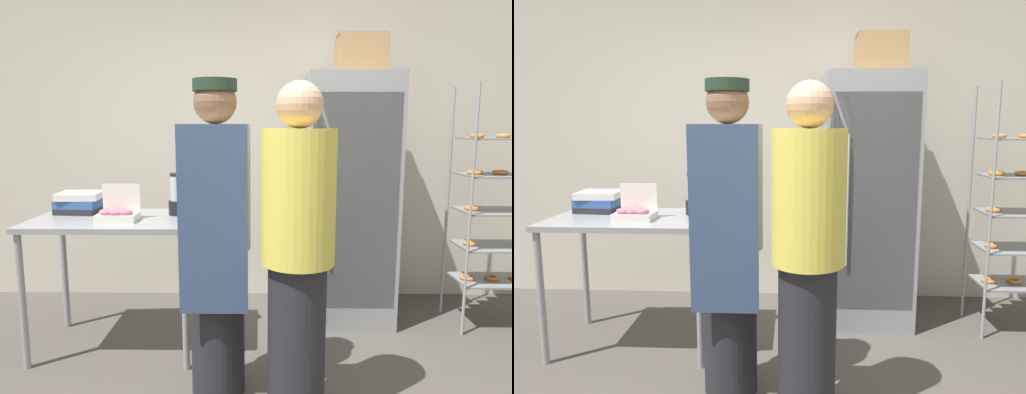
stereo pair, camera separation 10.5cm
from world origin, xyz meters
TOP-DOWN VIEW (x-y plane):
  - back_wall at (0.00, 2.18)m, footprint 6.40×0.12m
  - refrigerator at (0.70, 1.65)m, footprint 0.67×0.73m
  - baking_rack at (1.81, 1.48)m, footprint 0.61×0.43m
  - prep_counter at (-0.95, 1.09)m, footprint 1.10×0.70m
  - donut_box at (-0.90, 0.99)m, footprint 0.25×0.19m
  - blender_pitcher at (-0.55, 1.20)m, footprint 0.13×0.13m
  - binder_stack at (-1.25, 1.28)m, footprint 0.31×0.28m
  - cardboard_storage_box at (0.78, 1.66)m, footprint 0.35×0.34m
  - person_baker at (-0.21, 0.54)m, footprint 0.37×0.39m
  - person_customer at (0.21, 0.31)m, footprint 0.37×0.37m

SIDE VIEW (x-z plane):
  - prep_counter at x=-0.95m, z-range 0.35..1.26m
  - person_customer at x=0.21m, z-range 0.02..1.75m
  - baking_rack at x=1.81m, z-range -0.01..1.81m
  - person_baker at x=-0.21m, z-range 0.04..1.80m
  - refrigerator at x=0.70m, z-range 0.00..1.91m
  - donut_box at x=-0.90m, z-range 0.85..1.08m
  - binder_stack at x=-1.25m, z-range 0.91..1.06m
  - blender_pitcher at x=-0.55m, z-range 0.90..1.19m
  - back_wall at x=0.00m, z-range 0.00..3.08m
  - cardboard_storage_box at x=0.78m, z-range 1.90..2.20m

